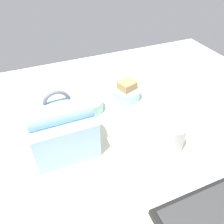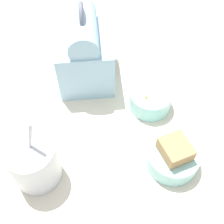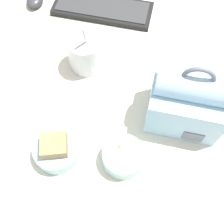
{
  "view_description": "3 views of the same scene",
  "coord_description": "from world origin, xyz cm",
  "px_view_note": "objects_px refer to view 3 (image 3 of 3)",
  "views": [
    {
      "loc": [
        26.38,
        49.11,
        53.91
      ],
      "look_at": [
        4.93,
        -2.67,
        7.0
      ],
      "focal_mm": 35.0,
      "sensor_mm": 36.0,
      "label": 1
    },
    {
      "loc": [
        -33.66,
        0.7,
        56.8
      ],
      "look_at": [
        4.93,
        -2.67,
        7.0
      ],
      "focal_mm": 45.0,
      "sensor_mm": 36.0,
      "label": 2
    },
    {
      "loc": [
        11.97,
        -33.8,
        69.24
      ],
      "look_at": [
        4.93,
        -2.67,
        7.0
      ],
      "focal_mm": 45.0,
      "sensor_mm": 36.0,
      "label": 3
    }
  ],
  "objects_px": {
    "computer_mouse": "(35,0)",
    "bento_bowl_sandwich": "(56,150)",
    "soup_cup": "(85,53)",
    "keyboard": "(103,9)",
    "lunch_bag": "(187,101)",
    "bento_bowl_snacks": "(123,156)"
  },
  "relations": [
    {
      "from": "bento_bowl_sandwich",
      "to": "computer_mouse",
      "type": "bearing_deg",
      "value": 115.68
    },
    {
      "from": "keyboard",
      "to": "bento_bowl_sandwich",
      "type": "height_order",
      "value": "bento_bowl_sandwich"
    },
    {
      "from": "lunch_bag",
      "to": "computer_mouse",
      "type": "relative_size",
      "value": 2.93
    },
    {
      "from": "soup_cup",
      "to": "computer_mouse",
      "type": "distance_m",
      "value": 0.31
    },
    {
      "from": "soup_cup",
      "to": "bento_bowl_sandwich",
      "type": "bearing_deg",
      "value": -89.64
    },
    {
      "from": "soup_cup",
      "to": "keyboard",
      "type": "bearing_deg",
      "value": 91.44
    },
    {
      "from": "keyboard",
      "to": "computer_mouse",
      "type": "bearing_deg",
      "value": -175.66
    },
    {
      "from": "soup_cup",
      "to": "bento_bowl_sandwich",
      "type": "xyz_separation_m",
      "value": [
        0.0,
        -0.28,
        -0.03
      ]
    },
    {
      "from": "lunch_bag",
      "to": "keyboard",
      "type": "bearing_deg",
      "value": 131.54
    },
    {
      "from": "computer_mouse",
      "to": "soup_cup",
      "type": "bearing_deg",
      "value": -41.34
    },
    {
      "from": "bento_bowl_sandwich",
      "to": "computer_mouse",
      "type": "relative_size",
      "value": 1.51
    },
    {
      "from": "lunch_bag",
      "to": "computer_mouse",
      "type": "xyz_separation_m",
      "value": [
        -0.52,
        0.31,
        -0.07
      ]
    },
    {
      "from": "soup_cup",
      "to": "computer_mouse",
      "type": "xyz_separation_m",
      "value": [
        -0.23,
        0.2,
        -0.04
      ]
    },
    {
      "from": "computer_mouse",
      "to": "bento_bowl_sandwich",
      "type": "bearing_deg",
      "value": -64.32
    },
    {
      "from": "lunch_bag",
      "to": "soup_cup",
      "type": "bearing_deg",
      "value": 159.06
    },
    {
      "from": "lunch_bag",
      "to": "bento_bowl_snacks",
      "type": "height_order",
      "value": "lunch_bag"
    },
    {
      "from": "soup_cup",
      "to": "bento_bowl_sandwich",
      "type": "height_order",
      "value": "soup_cup"
    },
    {
      "from": "soup_cup",
      "to": "computer_mouse",
      "type": "relative_size",
      "value": 2.31
    },
    {
      "from": "bento_bowl_sandwich",
      "to": "computer_mouse",
      "type": "distance_m",
      "value": 0.54
    },
    {
      "from": "bento_bowl_sandwich",
      "to": "bento_bowl_snacks",
      "type": "relative_size",
      "value": 1.09
    },
    {
      "from": "lunch_bag",
      "to": "bento_bowl_sandwich",
      "type": "xyz_separation_m",
      "value": [
        -0.29,
        -0.17,
        -0.06
      ]
    },
    {
      "from": "keyboard",
      "to": "computer_mouse",
      "type": "relative_size",
      "value": 4.38
    }
  ]
}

